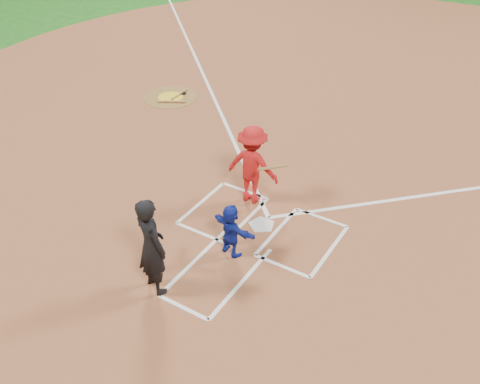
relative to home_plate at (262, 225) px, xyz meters
The scene contains 12 objects.
ground 0.02m from the home_plate, ahead, with size 120.00×120.00×0.00m, color #185615.
home_plate_dirt 6.00m from the home_plate, 90.00° to the left, with size 28.00×28.00×0.01m, color brown.
home_plate is the anchor object (origin of this frame).
on_deck_circle 7.04m from the home_plate, 144.06° to the left, with size 1.70×1.70×0.01m, color brown.
on_deck_logo 7.04m from the home_plate, 144.06° to the left, with size 0.80×0.80×0.00m, color gold.
on_deck_bat_a 7.08m from the home_plate, 141.71° to the left, with size 0.06×0.06×0.84m, color #A67B3D.
on_deck_bat_c 6.63m from the home_plate, 144.64° to the left, with size 0.06×0.06×0.84m, color #9D6439.
bat_weight_donut 7.13m from the home_plate, 140.51° to the left, with size 0.19×0.19×0.05m, color black.
catcher 1.24m from the home_plate, 93.85° to the right, with size 1.06×0.34×1.15m, color #122294.
umpire 2.92m from the home_plate, 105.49° to the right, with size 0.72×0.47×1.98m, color black.
chalk_markings 5.29m from the home_plate, 90.00° to the left, with size 28.35×17.32×0.01m.
batter_at_plate 1.34m from the home_plate, 133.32° to the left, with size 1.39×0.96×1.85m.
Camera 1 is at (4.38, -7.91, 7.10)m, focal length 40.00 mm.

